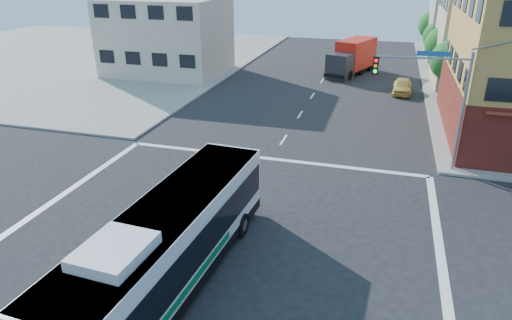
# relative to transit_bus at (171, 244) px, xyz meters

# --- Properties ---
(ground) EXTENTS (120.00, 120.00, 0.00)m
(ground) POSITION_rel_transit_bus_xyz_m (0.57, 3.36, -1.83)
(ground) COLOR black
(ground) RESTS_ON ground
(sidewalk_nw) EXTENTS (50.00, 50.00, 0.15)m
(sidewalk_nw) POSITION_rel_transit_bus_xyz_m (-34.43, 38.36, -1.75)
(sidewalk_nw) COLOR gray
(sidewalk_nw) RESTS_ON ground
(building_east_near) EXTENTS (12.06, 10.06, 9.00)m
(building_east_near) POSITION_rel_transit_bus_xyz_m (17.55, 37.34, 2.68)
(building_east_near) COLOR tan
(building_east_near) RESTS_ON ground
(building_east_far) EXTENTS (12.06, 10.06, 10.00)m
(building_east_far) POSITION_rel_transit_bus_xyz_m (17.55, 51.34, 3.18)
(building_east_far) COLOR #9E9D99
(building_east_far) RESTS_ON ground
(building_west) EXTENTS (12.06, 10.06, 8.00)m
(building_west) POSITION_rel_transit_bus_xyz_m (-16.45, 33.34, 2.18)
(building_west) COLOR beige
(building_west) RESTS_ON ground
(signal_mast_ne) EXTENTS (7.91, 1.13, 8.07)m
(signal_mast_ne) POSITION_rel_transit_bus_xyz_m (9.65, 13.98, 3.16)
(signal_mast_ne) COLOR gray
(signal_mast_ne) RESTS_ON ground
(street_tree_a) EXTENTS (3.60, 3.60, 5.53)m
(street_tree_a) POSITION_rel_transit_bus_xyz_m (12.48, 31.29, 1.76)
(street_tree_a) COLOR #372114
(street_tree_a) RESTS_ON ground
(street_tree_b) EXTENTS (3.80, 3.80, 5.79)m
(street_tree_b) POSITION_rel_transit_bus_xyz_m (12.48, 39.29, 1.93)
(street_tree_b) COLOR #372114
(street_tree_b) RESTS_ON ground
(street_tree_c) EXTENTS (3.40, 3.40, 5.29)m
(street_tree_c) POSITION_rel_transit_bus_xyz_m (12.48, 47.29, 1.63)
(street_tree_c) COLOR #372114
(street_tree_c) RESTS_ON ground
(street_tree_d) EXTENTS (4.00, 4.00, 6.03)m
(street_tree_d) POSITION_rel_transit_bus_xyz_m (12.48, 55.29, 2.05)
(street_tree_d) COLOR #372114
(street_tree_d) RESTS_ON ground
(transit_bus) EXTENTS (3.43, 12.74, 3.73)m
(transit_bus) POSITION_rel_transit_bus_xyz_m (0.00, 0.00, 0.00)
(transit_bus) COLOR black
(transit_bus) RESTS_ON ground
(box_truck) EXTENTS (4.96, 8.49, 3.68)m
(box_truck) POSITION_rel_transit_bus_xyz_m (3.14, 38.42, -0.04)
(box_truck) COLOR #252429
(box_truck) RESTS_ON ground
(parked_car) EXTENTS (1.80, 4.21, 1.42)m
(parked_car) POSITION_rel_transit_bus_xyz_m (8.56, 31.53, -1.12)
(parked_car) COLOR #D6B950
(parked_car) RESTS_ON ground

